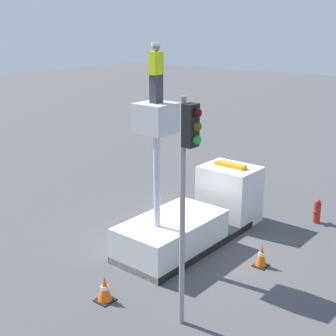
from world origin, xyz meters
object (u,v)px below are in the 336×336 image
Objects in this scene: worker at (156,73)px; traffic_light_pole at (187,171)px; traffic_cone_rear at (105,289)px; fire_hydrant at (317,211)px; traffic_cone_curbside at (261,256)px; bucket_truck at (196,215)px.

worker is 0.29× the size of traffic_light_pole.
fire_hydrant is at bearing -14.70° from traffic_cone_rear.
traffic_light_pole is at bearing 179.91° from traffic_cone_curbside.
fire_hydrant is at bearing -23.73° from worker.
bucket_truck is 5.13m from fire_hydrant.
fire_hydrant is at bearing 0.18° from traffic_light_pole.
bucket_truck is 6.61× the size of fire_hydrant.
traffic_cone_rear is at bearing 165.30° from fire_hydrant.
worker is 6.41m from traffic_cone_rear.
traffic_cone_rear is 0.97× the size of traffic_cone_curbside.
fire_hydrant is (6.38, -2.80, -5.67)m from worker.
fire_hydrant is 9.44m from traffic_cone_rear.
traffic_light_pole is at bearing -179.82° from fire_hydrant.
traffic_cone_rear is (-9.13, 2.40, -0.11)m from fire_hydrant.
fire_hydrant reaches higher than traffic_cone_curbside.
worker is at bearing 52.71° from traffic_light_pole.
fire_hydrant reaches higher than traffic_cone_rear.
traffic_cone_curbside is (-0.26, -2.84, -0.58)m from bucket_truck.
traffic_light_pole is at bearing -127.29° from worker.
bucket_truck reaches higher than traffic_cone_curbside.
traffic_light_pole is (-2.16, -2.83, -1.95)m from worker.
traffic_cone_curbside is (-4.53, -0.03, -0.10)m from fire_hydrant.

